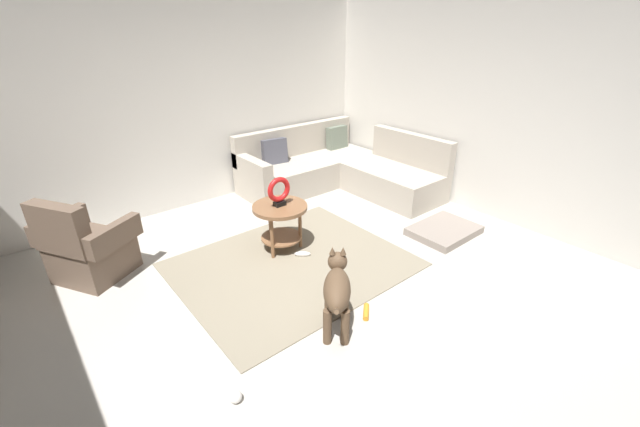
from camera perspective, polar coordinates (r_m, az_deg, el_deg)
The scene contains 13 objects.
ground_plane at distance 3.77m, azimuth 0.55°, elevation -13.28°, with size 6.00×6.00×0.10m, color #B7B2A8.
wall_back at distance 5.59m, azimuth -19.81°, elevation 14.26°, with size 6.00×0.12×2.70m, color silver.
wall_right at distance 5.41m, azimuth 25.87°, elevation 12.89°, with size 0.12×6.00×2.70m, color silver.
area_rug at distance 4.26m, azimuth -4.00°, elevation -7.29°, with size 2.30×1.90×0.01m, color gray.
sectional_couch at distance 6.10m, azimuth 2.63°, elevation 6.23°, with size 2.20×2.25×0.88m.
armchair at distance 4.52m, azimuth -30.50°, elevation -4.39°, with size 0.93×0.99×0.88m.
side_table at distance 4.36m, azimuth -5.75°, elevation -0.33°, with size 0.60×0.60×0.54m.
torus_sculpture at distance 4.24m, azimuth -5.92°, elevation 3.26°, with size 0.28×0.08×0.33m.
dog_bed_mat at distance 5.05m, azimuth 17.42°, elevation -2.35°, with size 0.80×0.60×0.09m, color gray.
dog at distance 3.27m, azimuth 2.46°, elevation -10.80°, with size 0.61×0.66×0.63m.
dog_toy_ball at distance 3.00m, azimuth -12.04°, elevation -24.39°, with size 0.09×0.09×0.09m, color silver.
dog_toy_rope at distance 3.62m, azimuth 6.65°, elevation -13.87°, with size 0.05×0.05×0.19m, color orange.
dog_toy_bone at distance 4.38m, azimuth -2.53°, elevation -5.83°, with size 0.18×0.06×0.06m, color silver.
Camera 1 is at (-1.89, -2.24, 2.32)m, focal length 22.24 mm.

